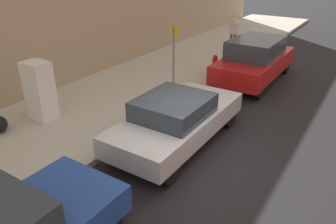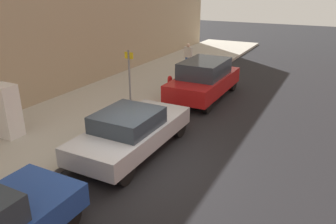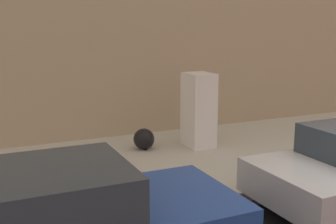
% 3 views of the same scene
% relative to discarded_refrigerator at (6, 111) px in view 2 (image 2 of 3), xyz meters
% --- Properties ---
extents(ground_plane, '(80.00, 80.00, 0.00)m').
position_rel_discarded_refrigerator_xyz_m(ground_plane, '(4.79, 0.79, -1.05)').
color(ground_plane, black).
extents(sidewalk_slab, '(4.66, 44.00, 0.17)m').
position_rel_discarded_refrigerator_xyz_m(sidewalk_slab, '(0.62, 0.79, -0.96)').
color(sidewalk_slab, '#B2ADA0').
rests_on(sidewalk_slab, ground).
extents(discarded_refrigerator, '(0.76, 0.61, 1.76)m').
position_rel_discarded_refrigerator_xyz_m(discarded_refrigerator, '(0.00, 0.00, 0.00)').
color(discarded_refrigerator, white).
rests_on(discarded_refrigerator, sidewalk_slab).
extents(street_sign_post, '(0.36, 0.07, 2.51)m').
position_rel_discarded_refrigerator_xyz_m(street_sign_post, '(2.51, 3.44, 0.53)').
color(street_sign_post, slate).
rests_on(street_sign_post, sidewalk_slab).
extents(fire_hydrant, '(0.22, 0.22, 0.75)m').
position_rel_discarded_refrigerator_xyz_m(fire_hydrant, '(2.45, 6.84, -0.50)').
color(fire_hydrant, red).
rests_on(fire_hydrant, sidewalk_slab).
extents(pedestrian_walking_far, '(0.46, 0.22, 1.59)m').
position_rel_discarded_refrigerator_xyz_m(pedestrian_walking_far, '(1.52, 10.96, 0.03)').
color(pedestrian_walking_far, '#2D5193').
rests_on(pedestrian_walking_far, sidewalk_slab).
extents(parked_sedan_silver, '(1.86, 4.44, 1.39)m').
position_rel_discarded_refrigerator_xyz_m(parked_sedan_silver, '(4.05, 1.18, -0.32)').
color(parked_sedan_silver, silver).
rests_on(parked_sedan_silver, ground).
extents(parked_suv_red, '(1.94, 4.65, 1.74)m').
position_rel_discarded_refrigerator_xyz_m(parked_suv_red, '(4.05, 7.14, -0.15)').
color(parked_suv_red, red).
rests_on(parked_suv_red, ground).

